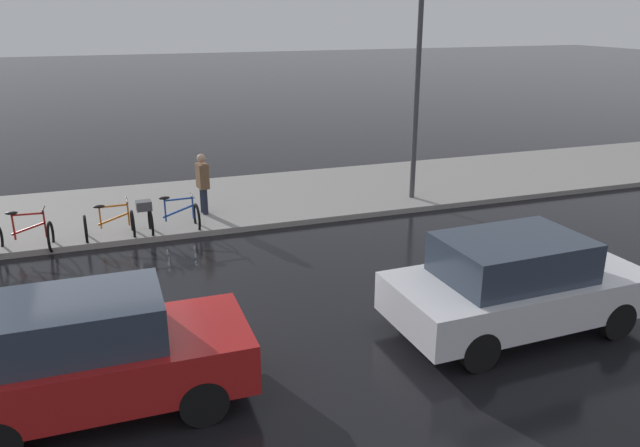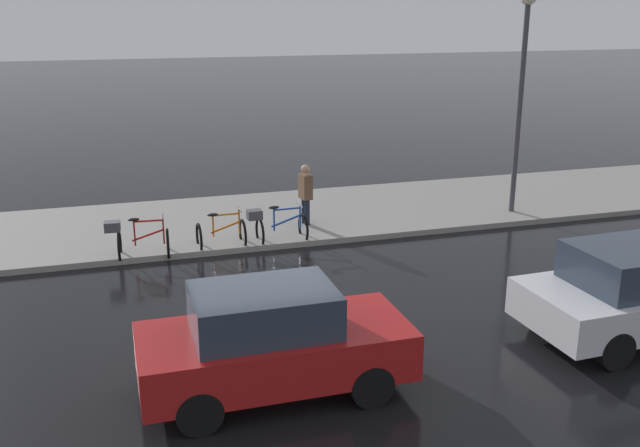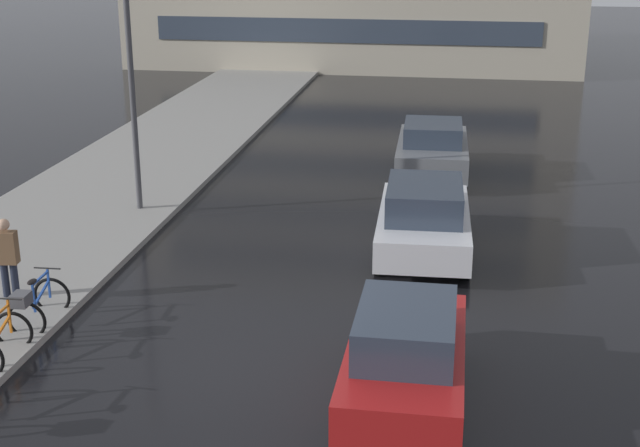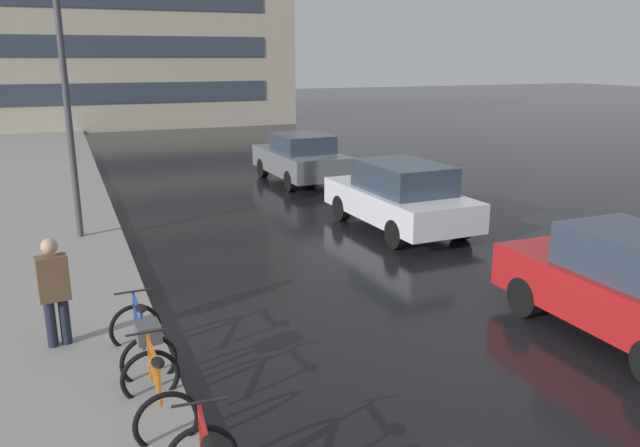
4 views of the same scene
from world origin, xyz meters
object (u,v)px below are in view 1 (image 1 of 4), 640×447
(car_white, at_px, (516,284))
(pedestrian, at_px, (203,183))
(streetlamp, at_px, (419,55))
(bicycle_nearest, at_px, (16,233))
(bicycle_second, at_px, (110,226))
(bicycle_third, at_px, (167,216))
(car_red, at_px, (95,355))

(car_white, relative_size, pedestrian, 2.57)
(pedestrian, height_order, streetlamp, streetlamp)
(bicycle_nearest, relative_size, pedestrian, 0.83)
(bicycle_second, relative_size, bicycle_third, 0.78)
(car_white, height_order, streetlamp, streetlamp)
(bicycle_nearest, bearing_deg, bicycle_third, 92.81)
(bicycle_second, xyz_separation_m, pedestrian, (-1.00, 2.33, 0.56))
(pedestrian, bearing_deg, streetlamp, 85.26)
(bicycle_nearest, bearing_deg, streetlamp, 94.04)
(bicycle_nearest, xyz_separation_m, streetlamp, (-0.70, 9.92, 3.47))
(bicycle_nearest, distance_m, car_white, 10.33)
(bicycle_second, distance_m, car_white, 9.03)
(bicycle_nearest, xyz_separation_m, bicycle_third, (-0.16, 3.22, -0.01))
(bicycle_second, distance_m, streetlamp, 8.78)
(bicycle_second, bearing_deg, car_red, -2.85)
(bicycle_second, relative_size, car_red, 0.28)
(bicycle_third, bearing_deg, bicycle_nearest, -87.19)
(car_red, bearing_deg, car_white, 90.53)
(bicycle_third, xyz_separation_m, pedestrian, (-1.01, 1.03, 0.45))
(streetlamp, bearing_deg, bicycle_third, -85.37)
(bicycle_nearest, bearing_deg, bicycle_second, 94.96)
(car_red, distance_m, streetlamp, 11.42)
(car_white, bearing_deg, pedestrian, -152.93)
(bicycle_third, height_order, pedestrian, pedestrian)
(bicycle_second, distance_m, pedestrian, 2.59)
(bicycle_third, xyz_separation_m, car_red, (6.61, -1.63, 0.33))
(pedestrian, xyz_separation_m, streetlamp, (0.47, 5.67, 3.02))
(bicycle_nearest, xyz_separation_m, pedestrian, (-1.17, 4.25, 0.44))
(bicycle_nearest, distance_m, pedestrian, 4.43)
(car_red, xyz_separation_m, streetlamp, (-7.15, 8.33, 3.14))
(bicycle_second, bearing_deg, bicycle_third, 89.61)
(car_red, bearing_deg, bicycle_nearest, -166.14)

